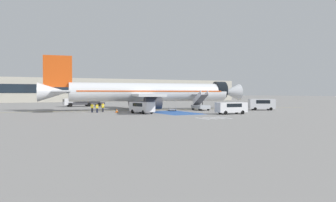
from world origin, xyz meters
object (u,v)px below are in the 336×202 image
service_van_0 (231,107)px  traffic_cone_0 (117,111)px  boarding_stairs_forward (200,105)px  traffic_cone_1 (231,108)px  service_van_2 (142,106)px  ground_crew_1 (103,107)px  ground_crew_2 (103,107)px  ground_crew_0 (92,107)px  baggage_cart (172,109)px  service_van_1 (262,104)px  airliner (149,92)px  terminal_building (102,90)px  ground_crew_3 (97,107)px  fuel_tanker (85,100)px

service_van_0 → traffic_cone_0: 20.08m
boarding_stairs_forward → traffic_cone_1: size_ratio=7.91×
service_van_2 → ground_crew_1: 9.48m
ground_crew_2 → traffic_cone_1: ground_crew_2 is taller
ground_crew_0 → ground_crew_2: ground_crew_2 is taller
baggage_cart → service_van_1: bearing=4.1°
airliner → ground_crew_1: 10.52m
boarding_stairs_forward → service_van_0: boarding_stairs_forward is taller
baggage_cart → terminal_building: size_ratio=0.02×
airliner → terminal_building: bearing=-179.9°
boarding_stairs_forward → ground_crew_3: boarding_stairs_forward is taller
service_van_1 → ground_crew_2: 31.70m
fuel_tanker → traffic_cone_1: 38.68m
ground_crew_0 → ground_crew_3: bearing=-5.1°
ground_crew_0 → ground_crew_2: 2.15m
service_van_2 → ground_crew_2: 8.55m
baggage_cart → ground_crew_3: size_ratio=1.84×
traffic_cone_0 → traffic_cone_1: traffic_cone_1 is taller
boarding_stairs_forward → terminal_building: size_ratio=0.04×
airliner → boarding_stairs_forward: (9.13, -5.49, -2.63)m
service_van_2 → ground_crew_1: size_ratio=3.43×
service_van_1 → ground_crew_0: size_ratio=3.37×
ground_crew_2 → traffic_cone_1: bearing=153.1°
service_van_2 → traffic_cone_1: (21.21, 3.57, -0.85)m
boarding_stairs_forward → ground_crew_2: 19.64m
ground_crew_0 → traffic_cone_0: bearing=12.4°
service_van_0 → ground_crew_1: (-17.37, 16.30, -0.26)m
service_van_1 → ground_crew_2: size_ratio=3.23×
baggage_cart → terminal_building: 77.95m
fuel_tanker → ground_crew_2: size_ratio=6.20×
service_van_2 → service_van_1: bearing=165.0°
service_van_2 → traffic_cone_0: service_van_2 is taller
fuel_tanker → ground_crew_1: fuel_tanker is taller
ground_crew_1 → terminal_building: size_ratio=0.01×
boarding_stairs_forward → ground_crew_1: 19.41m
service_van_1 → boarding_stairs_forward: bearing=-89.4°
boarding_stairs_forward → traffic_cone_0: boarding_stairs_forward is taller
ground_crew_0 → service_van_2: bearing=-0.5°
airliner → terminal_building: (8.24, 72.61, 1.02)m
ground_crew_1 → terminal_building: bearing=-22.0°
airliner → ground_crew_0: airliner is taller
airliner → traffic_cone_0: size_ratio=63.56×
boarding_stairs_forward → ground_crew_0: bearing=-177.5°
service_van_2 → terminal_building: size_ratio=0.05×
traffic_cone_1 → boarding_stairs_forward: bearing=169.8°
service_van_0 → service_van_1: service_van_1 is taller
airliner → traffic_cone_1: airliner is taller
service_van_1 → traffic_cone_0: size_ratio=8.16×
baggage_cart → ground_crew_2: 13.49m
airliner → traffic_cone_0: (-8.53, -6.12, -3.29)m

